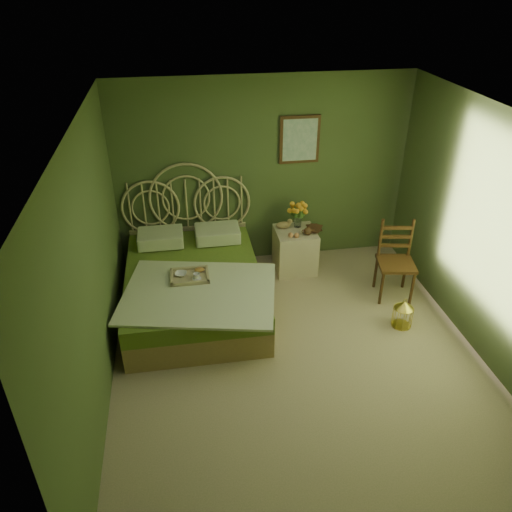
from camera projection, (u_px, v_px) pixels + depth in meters
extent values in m
plane|color=tan|center=(298.00, 357.00, 5.52)|extent=(4.50, 4.50, 0.00)
plane|color=silver|center=(311.00, 124.00, 4.20)|extent=(4.50, 4.50, 0.00)
plane|color=#485D31|center=(263.00, 173.00, 6.77)|extent=(4.00, 0.00, 4.00)
plane|color=#485D31|center=(92.00, 274.00, 4.58)|extent=(0.00, 4.50, 4.50)
plane|color=#485D31|center=(492.00, 240.00, 5.14)|extent=(0.00, 4.50, 4.50)
cube|color=#351E0E|center=(300.00, 140.00, 6.59)|extent=(0.54, 0.03, 0.64)
cube|color=silver|center=(300.00, 140.00, 6.58)|extent=(0.46, 0.01, 0.56)
cube|color=#A68953|center=(195.00, 297.00, 6.24)|extent=(1.61, 2.15, 0.32)
cube|color=olive|center=(193.00, 279.00, 6.10)|extent=(1.61, 2.15, 0.22)
cube|color=#ECE7C8|center=(199.00, 293.00, 5.63)|extent=(1.93, 1.61, 0.03)
cube|color=#ECE7C8|center=(161.00, 238.00, 6.58)|extent=(0.59, 0.43, 0.17)
cube|color=#ECE7C8|center=(217.00, 233.00, 6.69)|extent=(0.59, 0.43, 0.17)
cube|color=#CDBC88|center=(190.00, 278.00, 5.88)|extent=(0.45, 0.35, 0.04)
ellipsoid|color=#B77A38|center=(199.00, 270.00, 5.95)|extent=(0.12, 0.07, 0.05)
cube|color=beige|center=(295.00, 250.00, 6.97)|extent=(0.55, 0.55, 0.60)
cylinder|color=silver|center=(298.00, 221.00, 6.89)|extent=(0.10, 0.10, 0.18)
ellipsoid|color=#A68953|center=(283.00, 225.00, 6.86)|extent=(0.21, 0.11, 0.10)
sphere|color=#D68553|center=(291.00, 235.00, 6.64)|extent=(0.07, 0.07, 0.07)
sphere|color=#D68553|center=(297.00, 235.00, 6.64)|extent=(0.07, 0.07, 0.07)
cube|color=#351E0E|center=(396.00, 264.00, 6.31)|extent=(0.52, 0.52, 0.04)
cylinder|color=#351E0E|center=(385.00, 289.00, 6.24)|extent=(0.04, 0.04, 0.48)
cylinder|color=#351E0E|center=(414.00, 287.00, 6.30)|extent=(0.04, 0.04, 0.48)
cylinder|color=#351E0E|center=(374.00, 273.00, 6.57)|extent=(0.04, 0.04, 0.48)
cylinder|color=#351E0E|center=(401.00, 271.00, 6.62)|extent=(0.04, 0.04, 0.48)
cube|color=#351E0E|center=(393.00, 238.00, 6.34)|extent=(0.39, 0.11, 0.53)
cylinder|color=gold|center=(401.00, 325.00, 6.01)|extent=(0.23, 0.23, 0.01)
cylinder|color=gold|center=(402.00, 317.00, 5.94)|extent=(0.23, 0.23, 0.26)
cone|color=gold|center=(404.00, 305.00, 5.85)|extent=(0.23, 0.23, 0.09)
imported|color=#381E0F|center=(308.00, 229.00, 6.85)|extent=(0.18, 0.24, 0.02)
imported|color=#472819|center=(308.00, 227.00, 6.84)|extent=(0.27, 0.30, 0.02)
imported|color=white|center=(181.00, 274.00, 5.89)|extent=(0.17, 0.17, 0.03)
imported|color=white|center=(197.00, 276.00, 5.81)|extent=(0.09, 0.09, 0.07)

